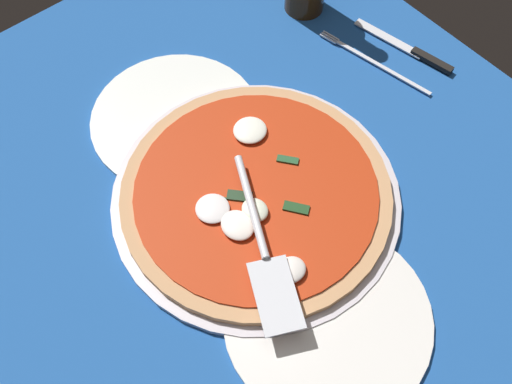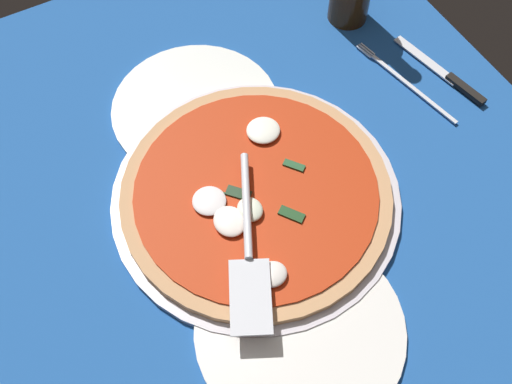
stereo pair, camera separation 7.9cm
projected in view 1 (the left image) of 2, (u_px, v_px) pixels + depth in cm
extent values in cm
cube|color=#1F519A|center=(221.00, 208.00, 81.30)|extent=(93.19, 93.19, 0.80)
cube|color=silver|center=(31.00, 39.00, 96.44)|extent=(7.77, 7.77, 0.10)
cube|color=silver|center=(11.00, 93.00, 90.80)|extent=(7.77, 7.77, 0.10)
cube|color=silver|center=(100.00, 43.00, 95.96)|extent=(7.77, 7.77, 0.10)
cube|color=silver|center=(84.00, 98.00, 90.32)|extent=(7.77, 7.77, 0.10)
cube|color=silver|center=(170.00, 48.00, 95.48)|extent=(7.77, 7.77, 0.10)
cube|color=silver|center=(248.00, 2.00, 100.64)|extent=(7.77, 7.77, 0.10)
cube|color=silver|center=(66.00, 160.00, 84.69)|extent=(7.77, 7.77, 0.10)
cube|color=silver|center=(159.00, 103.00, 89.84)|extent=(7.77, 7.77, 0.10)
cube|color=silver|center=(241.00, 52.00, 95.00)|extent=(7.77, 7.77, 0.10)
cube|color=silver|center=(315.00, 6.00, 100.16)|extent=(7.77, 7.77, 0.10)
cube|color=silver|center=(45.00, 231.00, 79.05)|extent=(7.77, 7.77, 0.10)
cube|color=silver|center=(145.00, 166.00, 84.21)|extent=(7.77, 7.77, 0.10)
cube|color=silver|center=(234.00, 108.00, 89.36)|extent=(7.77, 7.77, 0.10)
cube|color=silver|center=(312.00, 56.00, 94.52)|extent=(7.77, 7.77, 0.10)
cube|color=silver|center=(383.00, 10.00, 99.68)|extent=(7.77, 7.77, 0.10)
cube|color=silver|center=(21.00, 313.00, 73.41)|extent=(7.77, 7.77, 0.10)
cube|color=silver|center=(130.00, 237.00, 78.57)|extent=(7.77, 7.77, 0.10)
cube|color=silver|center=(225.00, 171.00, 83.73)|extent=(7.77, 7.77, 0.10)
cube|color=silver|center=(310.00, 113.00, 88.89)|extent=(7.77, 7.77, 0.10)
cube|color=silver|center=(384.00, 61.00, 94.04)|extent=(7.77, 7.77, 0.10)
cube|color=silver|center=(113.00, 320.00, 72.94)|extent=(7.77, 7.77, 0.10)
cube|color=silver|center=(216.00, 244.00, 78.09)|extent=(7.77, 7.77, 0.10)
cube|color=silver|center=(306.00, 177.00, 83.25)|extent=(7.77, 7.77, 0.10)
cube|color=silver|center=(386.00, 118.00, 88.41)|extent=(7.77, 7.77, 0.10)
cube|color=silver|center=(457.00, 66.00, 93.56)|extent=(7.77, 7.77, 0.10)
cube|color=silver|center=(205.00, 328.00, 72.46)|extent=(7.77, 7.77, 0.10)
cube|color=silver|center=(303.00, 251.00, 77.61)|extent=(7.77, 7.77, 0.10)
cube|color=silver|center=(388.00, 183.00, 82.77)|extent=(7.77, 7.77, 0.10)
cube|color=silver|center=(464.00, 123.00, 87.93)|extent=(7.77, 7.77, 0.10)
cube|color=silver|center=(298.00, 336.00, 71.98)|extent=(7.77, 7.77, 0.10)
cube|color=silver|center=(390.00, 257.00, 77.13)|extent=(7.77, 7.77, 0.10)
cube|color=silver|center=(471.00, 189.00, 82.29)|extent=(7.77, 7.77, 0.10)
cube|color=silver|center=(393.00, 343.00, 71.50)|extent=(7.77, 7.77, 0.10)
cube|color=silver|center=(479.00, 264.00, 76.66)|extent=(7.77, 7.77, 0.10)
cube|color=silver|center=(489.00, 351.00, 71.02)|extent=(7.77, 7.77, 0.10)
cylinder|color=silver|center=(256.00, 198.00, 80.79)|extent=(37.68, 37.68, 1.20)
cylinder|color=white|center=(176.00, 119.00, 87.60)|extent=(23.95, 23.95, 1.00)
cylinder|color=silver|center=(329.00, 317.00, 72.55)|extent=(24.64, 24.64, 1.00)
cylinder|color=tan|center=(256.00, 194.00, 79.79)|extent=(35.12, 35.12, 1.12)
cylinder|color=#B83010|center=(256.00, 191.00, 79.18)|extent=(31.55, 31.55, 0.30)
ellipsoid|color=silver|center=(255.00, 210.00, 76.90)|extent=(3.61, 3.13, 1.17)
ellipsoid|color=white|center=(250.00, 130.00, 83.35)|extent=(4.50, 4.59, 1.02)
ellipsoid|color=silver|center=(289.00, 271.00, 72.66)|extent=(3.31, 3.61, 1.11)
ellipsoid|color=white|center=(213.00, 208.00, 77.19)|extent=(4.35, 4.30, 0.84)
ellipsoid|color=white|center=(238.00, 225.00, 75.84)|extent=(4.49, 3.91, 1.07)
cube|color=#274926|center=(220.00, 205.00, 77.74)|extent=(2.45, 2.60, 0.30)
cube|color=#1C411D|center=(296.00, 208.00, 77.55)|extent=(3.44, 2.98, 0.30)
cube|color=#23512C|center=(288.00, 160.00, 81.30)|extent=(2.89, 2.57, 0.30)
cube|color=#1F3720|center=(240.00, 196.00, 78.45)|extent=(3.35, 3.22, 0.30)
cube|color=silver|center=(276.00, 295.00, 70.33)|extent=(10.34, 8.36, 0.30)
cylinder|color=silver|center=(251.00, 205.00, 75.99)|extent=(13.58, 7.43, 1.00)
cube|color=white|center=(392.00, 59.00, 93.83)|extent=(21.15, 15.65, 0.60)
cube|color=silver|center=(383.00, 67.00, 92.36)|extent=(16.38, 3.68, 0.25)
cube|color=silver|center=(331.00, 36.00, 95.71)|extent=(2.99, 0.78, 0.25)
cube|color=silver|center=(330.00, 37.00, 95.54)|extent=(2.99, 0.78, 0.25)
cube|color=silver|center=(328.00, 39.00, 95.36)|extent=(2.99, 0.78, 0.25)
cube|color=black|center=(432.00, 61.00, 92.68)|extent=(6.92, 2.45, 0.80)
cube|color=silver|center=(388.00, 39.00, 95.40)|extent=(11.98, 3.60, 0.25)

